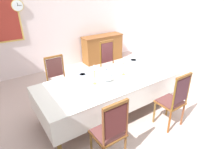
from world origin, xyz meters
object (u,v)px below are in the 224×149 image
chair_south_a (110,131)px  spoon_primary (77,76)px  dining_table (110,82)px  bowl_far_right (116,91)px  sideboard (103,48)px  chair_north_b (110,64)px  chair_north_a (58,79)px  bowl_near_left (83,75)px  bowl_near_right (151,79)px  soup_tureen (106,75)px  candlestick_west (95,76)px  candlestick_east (124,68)px  mounted_clock (17,5)px  chair_south_b (174,100)px  bowl_far_left (133,61)px  spoon_secondary (154,78)px

chair_south_a → spoon_primary: 1.52m
dining_table → bowl_far_right: bearing=-112.2°
sideboard → chair_north_b: bearing=63.1°
chair_north_a → bowl_near_left: 0.68m
bowl_far_right → spoon_primary: bearing=106.6°
bowl_far_right → bowl_near_right: bearing=-2.3°
soup_tureen → sideboard: soup_tureen is taller
candlestick_west → candlestick_east: candlestick_east is taller
chair_north_a → spoon_primary: (0.22, -0.52, 0.22)m
dining_table → mounted_clock: 3.28m
dining_table → chair_south_a: bearing=-124.5°
dining_table → chair_south_b: size_ratio=2.49×
chair_south_b → chair_north_b: chair_north_b is taller
soup_tureen → sideboard: (1.60, 2.65, -0.44)m
chair_south_a → chair_north_a: bearing=90.0°
bowl_far_left → spoon_secondary: size_ratio=0.99×
sideboard → bowl_far_right: bearing=61.1°
soup_tureen → sideboard: size_ratio=0.21×
bowl_far_right → spoon_secondary: bowl_far_right is taller
dining_table → candlestick_east: 0.41m
soup_tureen → candlestick_west: size_ratio=0.81×
candlestick_west → candlestick_east: 0.68m
spoon_secondary → candlestick_east: bearing=125.9°
candlestick_east → mounted_clock: size_ratio=1.28×
candlestick_east → bowl_near_right: 0.59m
chair_north_a → candlestick_east: size_ratio=2.80×
chair_north_b → candlestick_west: bearing=44.3°
chair_north_b → candlestick_east: chair_north_b is taller
chair_south_b → candlestick_east: (-0.36, 1.01, 0.36)m
bowl_far_right → sideboard: sideboard is taller
soup_tureen → bowl_far_left: soup_tureen is taller
bowl_far_right → mounted_clock: mounted_clock is taller
chair_north_b → bowl_far_left: size_ratio=6.82×
chair_south_b → soup_tureen: size_ratio=3.66×
chair_south_a → sideboard: size_ratio=0.77×
chair_south_a → candlestick_east: candlestick_east is taller
chair_south_a → spoon_secondary: 1.55m
candlestick_west → bowl_near_right: 1.10m
chair_south_a → chair_south_b: bearing=-0.0°
chair_north_b → spoon_primary: (-1.17, -0.53, 0.18)m
dining_table → chair_north_a: bearing=124.6°
chair_south_a → bowl_near_right: chair_south_a is taller
chair_north_a → chair_south_b: size_ratio=0.96×
chair_south_a → bowl_near_right: size_ratio=6.77×
bowl_near_right → candlestick_east: bearing=120.6°
chair_north_b → soup_tureen: chair_north_b is taller
dining_table → sideboard: 3.07m
chair_south_b → chair_south_a: bearing=180.0°
dining_table → chair_south_b: chair_south_b is taller
chair_south_a → candlestick_west: candlestick_west is taller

